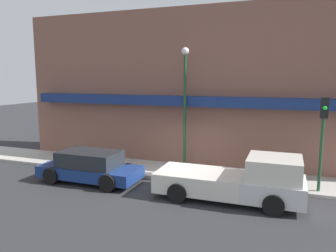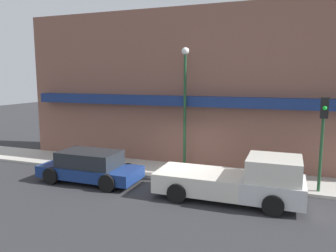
# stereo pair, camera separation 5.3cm
# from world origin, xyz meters

# --- Properties ---
(ground_plane) EXTENTS (80.00, 80.00, 0.00)m
(ground_plane) POSITION_xyz_m (0.00, 0.00, 0.00)
(ground_plane) COLOR #2D2D30
(sidewalk) EXTENTS (36.00, 2.61, 0.13)m
(sidewalk) POSITION_xyz_m (0.00, 1.30, 0.07)
(sidewalk) COLOR #B7B2A8
(sidewalk) RESTS_ON ground
(building) EXTENTS (19.80, 3.80, 10.26)m
(building) POSITION_xyz_m (0.02, 4.08, 4.06)
(building) COLOR brown
(building) RESTS_ON ground
(pickup_truck) EXTENTS (5.50, 2.25, 1.78)m
(pickup_truck) POSITION_xyz_m (2.90, -1.33, 0.79)
(pickup_truck) COLOR silver
(pickup_truck) RESTS_ON ground
(parked_car) EXTENTS (4.54, 2.02, 1.38)m
(parked_car) POSITION_xyz_m (-3.64, -1.33, 0.69)
(parked_car) COLOR navy
(parked_car) RESTS_ON ground
(fire_hydrant) EXTENTS (0.16, 0.16, 0.62)m
(fire_hydrant) POSITION_xyz_m (2.37, 0.48, 0.44)
(fire_hydrant) COLOR #196633
(fire_hydrant) RESTS_ON sidewalk
(street_lamp) EXTENTS (0.36, 0.36, 5.91)m
(street_lamp) POSITION_xyz_m (-0.24, 1.86, 3.79)
(street_lamp) COLOR #1E4728
(street_lamp) RESTS_ON sidewalk
(traffic_light) EXTENTS (0.28, 0.42, 3.74)m
(traffic_light) POSITION_xyz_m (5.80, 0.38, 2.70)
(traffic_light) COLOR #1E4728
(traffic_light) RESTS_ON sidewalk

